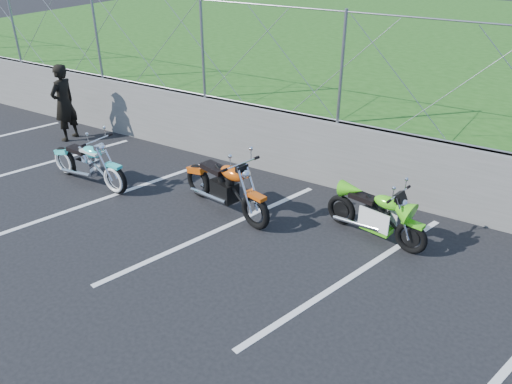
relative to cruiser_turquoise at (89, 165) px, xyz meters
The scene contains 9 objects.
ground 3.33m from the cruiser_turquoise, 20.06° to the right, with size 90.00×90.00×0.00m, color black.
retaining_wall 3.91m from the cruiser_turquoise, 37.28° to the left, with size 30.00×0.22×1.30m, color #61615C.
grass_field 12.75m from the cruiser_turquoise, 75.89° to the left, with size 30.00×20.00×1.30m, color #1F5015.
chain_link_fence 4.34m from the cruiser_turquoise, 37.28° to the left, with size 28.00×0.03×2.00m.
parking_lines 4.33m from the cruiser_turquoise, ahead, with size 18.29×4.31×0.01m.
cruiser_turquoise is the anchor object (origin of this frame).
naked_orange 2.93m from the cruiser_turquoise, ahead, with size 2.13×0.84×1.09m.
sportbike_green 5.52m from the cruiser_turquoise, 10.22° to the left, with size 1.79×0.64×0.94m.
person_standing 2.69m from the cruiser_turquoise, 147.92° to the left, with size 0.65×0.43×1.79m, color black.
Camera 1 is at (4.16, -4.76, 4.51)m, focal length 35.00 mm.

